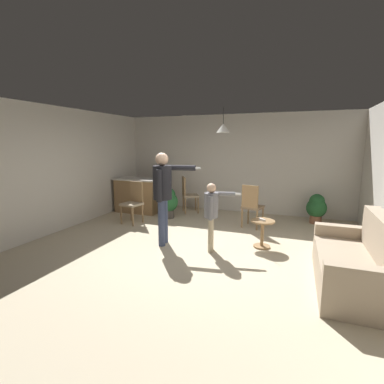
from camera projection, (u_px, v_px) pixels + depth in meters
ground at (193, 249)px, 5.17m from camera, size 7.68×7.68×0.00m
wall_back at (234, 164)px, 7.88m from camera, size 6.40×0.10×2.70m
wall_left at (55, 170)px, 6.07m from camera, size 0.10×6.40×2.70m
couch_floral at (356, 264)px, 3.75m from camera, size 0.87×1.81×1.00m
kitchen_counter at (138, 195)px, 7.89m from camera, size 1.26×0.66×0.95m
side_table_by_couch at (262, 230)px, 5.21m from camera, size 0.44×0.44×0.52m
person_adult at (163, 189)px, 5.25m from camera, size 0.82×0.59×1.75m
person_child at (212, 209)px, 4.96m from camera, size 0.59×0.44×1.23m
dining_chair_by_counter at (134, 201)px, 6.79m from camera, size 0.47×0.47×1.00m
dining_chair_near_wall at (252, 205)px, 6.37m from camera, size 0.51×0.51×1.00m
dining_chair_centre_back at (188, 193)px, 7.82m from camera, size 0.58×0.58×1.00m
potted_plant_corner at (316, 207)px, 6.77m from camera, size 0.47×0.47×0.72m
potted_plant_by_wall at (168, 201)px, 7.25m from camera, size 0.52×0.52×0.80m
spare_remote_on_table at (262, 220)px, 5.14m from camera, size 0.12×0.11×0.04m
ceiling_light_pendant at (223, 128)px, 6.37m from camera, size 0.32×0.32×0.55m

